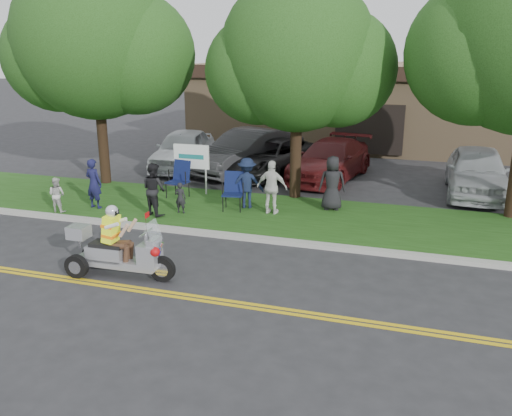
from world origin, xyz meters
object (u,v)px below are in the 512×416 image
(parked_car_far_left, at_px, (183,149))
(parked_car_right, at_px, (330,160))
(spectator_adult_mid, at_px, (154,189))
(parked_car_left, at_px, (248,152))
(lawn_chair_b, at_px, (233,188))
(lawn_chair_a, at_px, (180,177))
(trike_scooter, at_px, (116,252))
(spectator_adult_right, at_px, (272,187))
(spectator_adult_left, at_px, (94,183))
(parked_car_mid, at_px, (269,157))
(parked_car_far_right, at_px, (477,171))

(parked_car_far_left, relative_size, parked_car_right, 0.93)
(spectator_adult_mid, xyz_separation_m, parked_car_left, (0.73, 6.42, -0.03))
(lawn_chair_b, height_order, spectator_adult_mid, spectator_adult_mid)
(lawn_chair_a, bearing_deg, parked_car_right, 56.77)
(trike_scooter, relative_size, spectator_adult_right, 1.56)
(trike_scooter, relative_size, lawn_chair_a, 2.08)
(spectator_adult_mid, height_order, parked_car_far_left, spectator_adult_mid)
(parked_car_right, bearing_deg, lawn_chair_a, -123.50)
(lawn_chair_a, height_order, spectator_adult_left, spectator_adult_left)
(trike_scooter, bearing_deg, lawn_chair_a, 100.61)
(spectator_adult_left, xyz_separation_m, parked_car_left, (2.82, 6.32, -0.02))
(lawn_chair_b, bearing_deg, parked_car_far_left, 118.50)
(parked_car_mid, bearing_deg, parked_car_far_left, -165.56)
(spectator_adult_right, height_order, parked_car_left, parked_car_left)
(parked_car_left, height_order, parked_car_right, parked_car_left)
(parked_car_left, bearing_deg, lawn_chair_a, -79.72)
(parked_car_far_right, bearing_deg, parked_car_right, 171.04)
(parked_car_mid, bearing_deg, parked_car_right, 18.51)
(spectator_adult_right, relative_size, parked_car_right, 0.32)
(lawn_chair_b, xyz_separation_m, parked_car_left, (-1.26, 5.15, 0.11))
(spectator_adult_left, xyz_separation_m, parked_car_mid, (3.72, 6.21, -0.16))
(spectator_adult_right, bearing_deg, parked_car_far_right, -139.79)
(parked_car_mid, bearing_deg, parked_car_far_right, 10.84)
(lawn_chair_a, distance_m, lawn_chair_b, 2.29)
(parked_car_mid, xyz_separation_m, parked_car_right, (2.39, 0.10, 0.02))
(parked_car_far_left, height_order, parked_car_right, parked_car_far_left)
(spectator_adult_left, bearing_deg, spectator_adult_mid, -173.70)
(spectator_adult_right, bearing_deg, parked_car_far_left, -41.50)
(parked_car_far_left, relative_size, parked_car_far_right, 0.97)
(spectator_adult_left, distance_m, parked_car_left, 6.92)
(lawn_chair_a, bearing_deg, spectator_adult_mid, -75.05)
(trike_scooter, xyz_separation_m, spectator_adult_mid, (-1.18, 4.00, 0.31))
(parked_car_far_right, bearing_deg, parked_car_far_left, 175.75)
(lawn_chair_b, height_order, spectator_adult_right, spectator_adult_right)
(lawn_chair_b, bearing_deg, spectator_adult_right, -14.16)
(spectator_adult_mid, bearing_deg, lawn_chair_a, -60.67)
(spectator_adult_left, distance_m, parked_car_right, 8.78)
(lawn_chair_a, height_order, parked_car_mid, parked_car_mid)
(spectator_adult_left, relative_size, spectator_adult_right, 0.96)
(trike_scooter, distance_m, lawn_chair_b, 5.33)
(spectator_adult_left, bearing_deg, lawn_chair_b, -155.12)
(trike_scooter, relative_size, parked_car_far_left, 0.53)
(spectator_adult_mid, bearing_deg, trike_scooter, 131.40)
(spectator_adult_mid, bearing_deg, parked_car_left, -71.59)
(spectator_adult_mid, relative_size, parked_car_far_right, 0.32)
(trike_scooter, xyz_separation_m, parked_car_left, (-0.45, 10.42, 0.28))
(spectator_adult_left, relative_size, parked_car_left, 0.30)
(spectator_adult_right, height_order, parked_car_far_left, spectator_adult_right)
(trike_scooter, bearing_deg, parked_car_right, 72.88)
(lawn_chair_a, xyz_separation_m, lawn_chair_b, (2.15, -0.78, -0.03))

